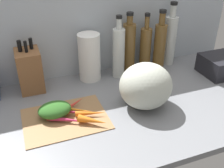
# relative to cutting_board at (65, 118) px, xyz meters

# --- Properties ---
(ground_plane) EXTENTS (1.70, 0.80, 0.03)m
(ground_plane) POSITION_rel_cutting_board_xyz_m (0.25, 0.02, -0.02)
(ground_plane) COLOR slate
(wall_back) EXTENTS (1.70, 0.03, 0.60)m
(wall_back) POSITION_rel_cutting_board_xyz_m (0.25, 0.40, 0.30)
(wall_back) COLOR #ADB7C1
(wall_back) RESTS_ON ground_plane
(cutting_board) EXTENTS (0.36, 0.27, 0.01)m
(cutting_board) POSITION_rel_cutting_board_xyz_m (0.00, 0.00, 0.00)
(cutting_board) COLOR #997047
(cutting_board) RESTS_ON ground_plane
(carrot_0) EXTENTS (0.16, 0.11, 0.02)m
(carrot_0) POSITION_rel_cutting_board_xyz_m (0.05, 0.03, 0.01)
(carrot_0) COLOR orange
(carrot_0) RESTS_ON cutting_board
(carrot_1) EXTENTS (0.11, 0.09, 0.03)m
(carrot_1) POSITION_rel_cutting_board_xyz_m (-0.03, 0.04, 0.02)
(carrot_1) COLOR red
(carrot_1) RESTS_ON cutting_board
(carrot_2) EXTENTS (0.12, 0.10, 0.03)m
(carrot_2) POSITION_rel_cutting_board_xyz_m (0.10, -0.08, 0.02)
(carrot_2) COLOR orange
(carrot_2) RESTS_ON cutting_board
(carrot_3) EXTENTS (0.14, 0.11, 0.03)m
(carrot_3) POSITION_rel_cutting_board_xyz_m (0.04, 0.06, 0.02)
(carrot_3) COLOR red
(carrot_3) RESTS_ON cutting_board
(carrot_4) EXTENTS (0.17, 0.09, 0.03)m
(carrot_4) POSITION_rel_cutting_board_xyz_m (-0.00, 0.02, 0.02)
(carrot_4) COLOR #B2264C
(carrot_4) RESTS_ON cutting_board
(carrot_5) EXTENTS (0.16, 0.10, 0.02)m
(carrot_5) POSITION_rel_cutting_board_xyz_m (0.01, -0.04, 0.02)
(carrot_5) COLOR #B2264C
(carrot_5) RESTS_ON cutting_board
(carrot_6) EXTENTS (0.11, 0.10, 0.04)m
(carrot_6) POSITION_rel_cutting_board_xyz_m (-0.02, 0.03, 0.02)
(carrot_6) COLOR orange
(carrot_6) RESTS_ON cutting_board
(carrot_7) EXTENTS (0.13, 0.06, 0.02)m
(carrot_7) POSITION_rel_cutting_board_xyz_m (0.11, -0.02, 0.02)
(carrot_7) COLOR orange
(carrot_7) RESTS_ON cutting_board
(carrot_greens_pile) EXTENTS (0.14, 0.11, 0.06)m
(carrot_greens_pile) POSITION_rel_cutting_board_xyz_m (-0.04, 0.03, 0.03)
(carrot_greens_pile) COLOR #2D6023
(carrot_greens_pile) RESTS_ON cutting_board
(winter_squash) EXTENTS (0.24, 0.23, 0.21)m
(winter_squash) POSITION_rel_cutting_board_xyz_m (0.37, -0.03, 0.10)
(winter_squash) COLOR #B2B7A8
(winter_squash) RESTS_ON ground_plane
(knife_block) EXTENTS (0.12, 0.14, 0.26)m
(knife_block) POSITION_rel_cutting_board_xyz_m (-0.10, 0.31, 0.10)
(knife_block) COLOR brown
(knife_block) RESTS_ON ground_plane
(paper_towel_roll) EXTENTS (0.12, 0.12, 0.26)m
(paper_towel_roll) POSITION_rel_cutting_board_xyz_m (0.21, 0.31, 0.12)
(paper_towel_roll) COLOR white
(paper_towel_roll) RESTS_ON ground_plane
(bottle_0) EXTENTS (0.07, 0.07, 0.34)m
(bottle_0) POSITION_rel_cutting_board_xyz_m (0.36, 0.29, 0.14)
(bottle_0) COLOR silver
(bottle_0) RESTS_ON ground_plane
(bottle_1) EXTENTS (0.07, 0.07, 0.34)m
(bottle_1) POSITION_rel_cutting_board_xyz_m (0.44, 0.33, 0.14)
(bottle_1) COLOR brown
(bottle_1) RESTS_ON ground_plane
(bottle_2) EXTENTS (0.06, 0.06, 0.33)m
(bottle_2) POSITION_rel_cutting_board_xyz_m (0.54, 0.31, 0.13)
(bottle_2) COLOR brown
(bottle_2) RESTS_ON ground_plane
(bottle_3) EXTENTS (0.07, 0.07, 0.35)m
(bottle_3) POSITION_rel_cutting_board_xyz_m (0.62, 0.29, 0.14)
(bottle_3) COLOR brown
(bottle_3) RESTS_ON ground_plane
(bottle_4) EXTENTS (0.07, 0.07, 0.37)m
(bottle_4) POSITION_rel_cutting_board_xyz_m (0.71, 0.33, 0.15)
(bottle_4) COLOR silver
(bottle_4) RESTS_ON ground_plane
(dish_rack) EXTENTS (0.23, 0.19, 0.11)m
(dish_rack) POSITION_rel_cutting_board_xyz_m (0.92, 0.11, 0.05)
(dish_rack) COLOR black
(dish_rack) RESTS_ON ground_plane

